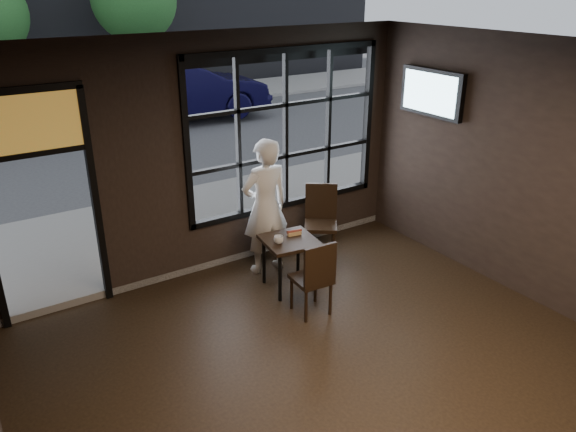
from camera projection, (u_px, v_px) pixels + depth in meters
floor at (380, 416)px, 5.26m from camera, size 6.00×7.00×0.02m
ceiling at (409, 64)px, 4.00m from camera, size 6.00×7.00×0.02m
window_frame at (285, 131)px, 7.86m from camera, size 3.06×0.12×2.28m
stained_transom at (26, 123)px, 5.99m from camera, size 1.20×0.06×0.70m
street_asphalt at (1, 75)px, 23.79m from camera, size 60.00×41.00×0.04m
cafe_table at (289, 263)px, 7.29m from camera, size 0.73×0.73×0.70m
chair_near at (311, 276)px, 6.70m from camera, size 0.45×0.45×0.98m
chair_window at (321, 223)px, 8.05m from camera, size 0.64×0.64×1.06m
man at (265, 207)px, 7.53m from camera, size 0.70×0.47×1.89m
hotdog at (294, 233)px, 7.27m from camera, size 0.21×0.11×0.06m
cup at (279, 240)px, 7.03m from camera, size 0.16×0.16×0.10m
tv at (432, 93)px, 7.72m from camera, size 0.12×1.10×0.64m
navy_car at (182, 90)px, 15.55m from camera, size 4.92×1.99×1.59m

